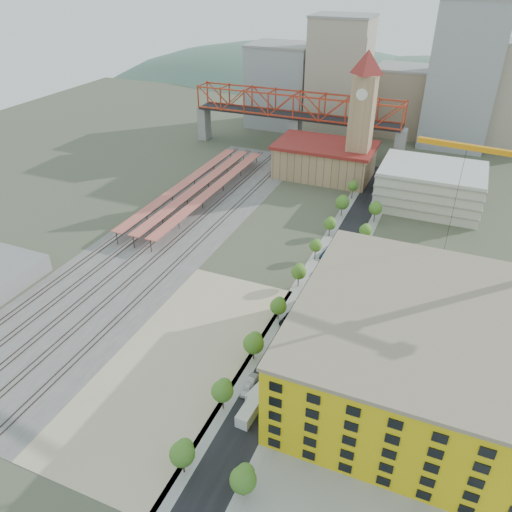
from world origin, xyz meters
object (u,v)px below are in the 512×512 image
at_px(construction_building, 412,350).
at_px(car_0, 247,389).
at_px(site_trailer_a, 252,406).
at_px(site_trailer_b, 262,389).
at_px(site_trailer_c, 290,338).
at_px(site_trailer_d, 301,317).
at_px(clock_tower, 363,107).

distance_m(construction_building, car_0, 33.40).
xyz_separation_m(site_trailer_a, site_trailer_b, (0.00, 5.01, -0.15)).
xyz_separation_m(construction_building, site_trailer_b, (-26.00, -13.40, -8.24)).
height_order(site_trailer_a, car_0, site_trailer_a).
xyz_separation_m(construction_building, car_0, (-29.00, -14.15, -8.61)).
relative_size(site_trailer_b, site_trailer_c, 0.93).
xyz_separation_m(site_trailer_a, car_0, (-3.00, 4.25, -0.52)).
xyz_separation_m(site_trailer_d, car_0, (-3.00, -25.23, -0.61)).
relative_size(clock_tower, site_trailer_b, 6.08).
distance_m(clock_tower, site_trailer_d, 93.36).
bearing_deg(site_trailer_c, site_trailer_b, -80.45).
bearing_deg(site_trailer_b, site_trailer_d, 103.46).
relative_size(construction_building, site_trailer_d, 4.93).
xyz_separation_m(site_trailer_b, site_trailer_c, (0.00, 16.66, 0.09)).
distance_m(clock_tower, site_trailer_b, 116.96).
height_order(site_trailer_d, car_0, site_trailer_d).
bearing_deg(site_trailer_a, site_trailer_d, 93.53).
height_order(construction_building, site_trailer_d, construction_building).
height_order(site_trailer_c, car_0, site_trailer_c).
height_order(clock_tower, site_trailer_c, clock_tower).
height_order(site_trailer_a, site_trailer_c, site_trailer_a).
bearing_deg(car_0, site_trailer_c, 77.20).
relative_size(site_trailer_a, car_0, 2.06).
xyz_separation_m(clock_tower, site_trailer_d, (8.00, -88.92, -27.29)).
height_order(construction_building, site_trailer_a, construction_building).
height_order(construction_building, site_trailer_c, construction_building).
bearing_deg(construction_building, site_trailer_b, -152.74).
bearing_deg(construction_building, clock_tower, 108.78).
height_order(construction_building, car_0, construction_building).
bearing_deg(construction_building, car_0, -153.99).
distance_m(site_trailer_c, site_trailer_d, 7.81).
bearing_deg(site_trailer_a, clock_tower, 97.39).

